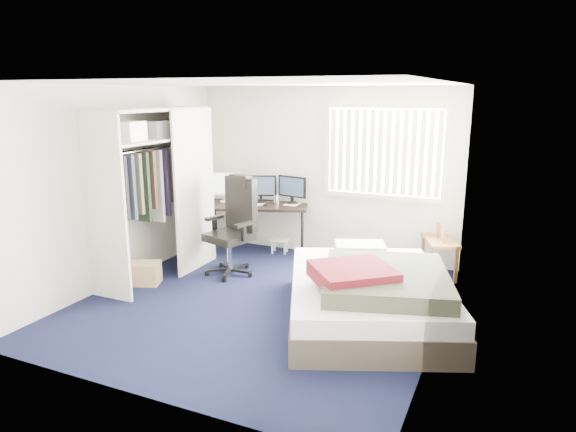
% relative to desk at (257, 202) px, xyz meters
% --- Properties ---
extents(ground, '(4.20, 4.20, 0.00)m').
position_rel_desk_xyz_m(ground, '(0.96, -1.75, -0.79)').
color(ground, black).
rests_on(ground, ground).
extents(room_shell, '(4.20, 4.20, 4.20)m').
position_rel_desk_xyz_m(room_shell, '(0.96, -1.75, 0.72)').
color(room_shell, silver).
rests_on(room_shell, ground).
extents(window_assembly, '(1.72, 0.09, 1.32)m').
position_rel_desk_xyz_m(window_assembly, '(1.86, 0.29, 0.81)').
color(window_assembly, white).
rests_on(window_assembly, ground).
extents(closet, '(0.64, 1.84, 2.22)m').
position_rel_desk_xyz_m(closet, '(-0.72, -1.49, 0.56)').
color(closet, beige).
rests_on(closet, ground).
extents(desk, '(1.70, 1.19, 1.22)m').
position_rel_desk_xyz_m(desk, '(0.00, 0.00, 0.00)').
color(desk, black).
rests_on(desk, ground).
extents(office_chair, '(0.77, 0.77, 1.33)m').
position_rel_desk_xyz_m(office_chair, '(0.14, -0.96, -0.28)').
color(office_chair, black).
rests_on(office_chair, ground).
extents(footstool, '(0.30, 0.26, 0.22)m').
position_rel_desk_xyz_m(footstool, '(0.33, 0.10, -0.62)').
color(footstool, white).
rests_on(footstool, ground).
extents(nightstand, '(0.62, 0.82, 0.68)m').
position_rel_desk_xyz_m(nightstand, '(2.71, 0.09, -0.35)').
color(nightstand, brown).
rests_on(nightstand, ground).
extents(bed, '(2.35, 2.65, 0.72)m').
position_rel_desk_xyz_m(bed, '(2.23, -1.70, -0.49)').
color(bed, '#41382F').
rests_on(bed, ground).
extents(pine_box, '(0.46, 0.40, 0.28)m').
position_rel_desk_xyz_m(pine_box, '(-0.69, -1.81, -0.65)').
color(pine_box, tan).
rests_on(pine_box, ground).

